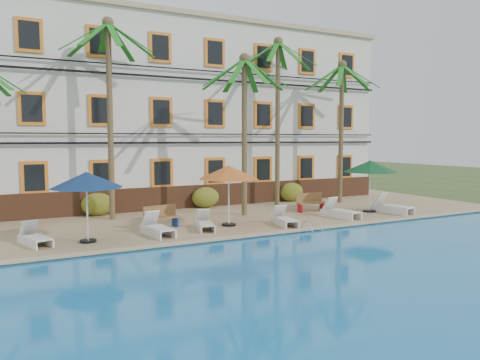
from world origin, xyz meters
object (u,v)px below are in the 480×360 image
bench_left (160,217)px  umbrella_green (370,167)px  umbrella_blue (86,180)px  lounger_f (392,207)px  lounger_c (205,223)px  lounger_d (284,219)px  palm_c (244,112)px  lounger_a (35,238)px  palm_b (109,93)px  palm_d (278,100)px  bench_right (311,202)px  pool_ladder (312,230)px  lounger_e (340,211)px  umbrella_red (229,173)px  palm_e (341,112)px  lounger_b (157,228)px

bench_left → umbrella_green: bearing=-4.1°
umbrella_blue → lounger_f: (14.44, -0.22, -1.88)m
lounger_c → lounger_d: lounger_d is taller
palm_c → lounger_a: 10.71m
lounger_d → bench_left: bench_left is taller
umbrella_blue → lounger_a: (-1.70, 0.37, -1.93)m
lounger_d → lounger_f: size_ratio=0.84×
palm_b → umbrella_green: size_ratio=3.39×
umbrella_blue → palm_d: bearing=23.8°
umbrella_green → lounger_c: (-9.14, -0.36, -2.01)m
palm_c → bench_right: 5.69m
lounger_d → umbrella_green: bearing=10.4°
umbrella_blue → lounger_c: 4.98m
lounger_c → pool_ladder: (3.77, -2.10, -0.25)m
lounger_c → lounger_e: (6.71, -0.28, 0.04)m
lounger_a → lounger_e: lounger_e is taller
umbrella_blue → umbrella_red: size_ratio=0.98×
bench_left → lounger_e: bearing=-9.8°
umbrella_green → bench_left: size_ratio=1.70×
palm_d → bench_left: palm_d is taller
lounger_f → palm_e: bearing=85.9°
umbrella_blue → lounger_e: 11.45m
lounger_b → pool_ladder: 6.13m
lounger_a → pool_ladder: 10.31m
umbrella_red → umbrella_green: (7.90, 0.06, 0.03)m
umbrella_blue → pool_ladder: (8.35, -1.91, -2.19)m
umbrella_red → lounger_d: size_ratio=1.47×
palm_e → bench_right: bearing=-150.7°
palm_b → bench_right: bearing=-14.2°
lounger_f → bench_left: bearing=172.3°
palm_b → umbrella_blue: palm_b is taller
lounger_a → palm_e: bearing=12.6°
lounger_f → palm_d: bearing=124.3°
bench_left → umbrella_blue: bearing=-157.0°
umbrella_green → bench_left: umbrella_green is taller
umbrella_red → umbrella_blue: bearing=-175.1°
bench_left → lounger_d: bearing=-20.7°
lounger_b → lounger_c: size_ratio=1.10×
umbrella_blue → lounger_f: 14.57m
umbrella_green → palm_d: bearing=122.5°
palm_d → lounger_e: bearing=-86.5°
umbrella_red → umbrella_green: 7.90m
lounger_a → lounger_b: 4.25m
lounger_b → pool_ladder: bearing=-18.1°
lounger_c → lounger_e: lounger_e is taller
palm_b → bench_right: palm_b is taller
lounger_a → bench_right: bearing=7.5°
palm_b → bench_left: 6.21m
lounger_d → bench_right: (3.28, 2.57, 0.21)m
palm_c → lounger_f: (6.75, -2.81, -4.60)m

